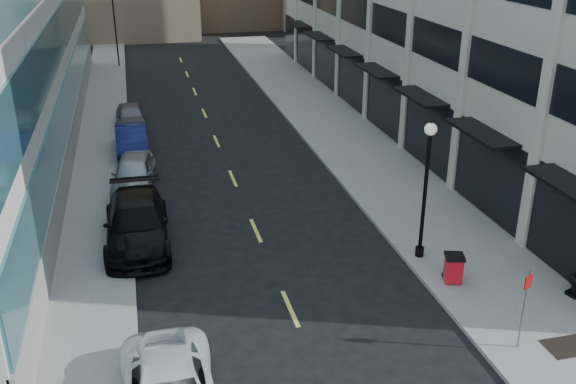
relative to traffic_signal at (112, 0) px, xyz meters
name	(u,v)px	position (x,y,z in m)	size (l,w,h in m)	color
sidewalk_right	(373,165)	(13.00, -28.00, -5.64)	(5.00, 80.00, 0.15)	gray
sidewalk_left	(99,189)	(-1.00, -28.00, -5.64)	(3.00, 80.00, 0.15)	gray
grate_far	(568,347)	(13.10, -44.20, -5.56)	(1.40, 1.00, 0.01)	black
road_centerline	(243,202)	(5.50, -31.00, -5.71)	(0.15, 68.20, 0.01)	#D8CC4C
traffic_signal	(112,0)	(0.00, 0.00, 0.00)	(0.66, 0.66, 6.98)	black
car_black_pickup	(137,223)	(0.70, -34.00, -4.83)	(2.48, 6.10, 1.77)	black
car_silver_sedan	(134,173)	(0.70, -28.23, -4.91)	(1.91, 4.74, 1.61)	#9FA2A8
car_blue_sedan	(132,140)	(0.70, -23.10, -4.92)	(1.68, 4.81, 1.59)	#151B50
car_grey_sedan	(131,116)	(0.71, -18.16, -4.97)	(1.76, 4.37, 1.49)	slate
trash_bin	(454,267)	(11.46, -39.91, -5.00)	(0.81, 0.81, 1.06)	red
lamppost	(426,179)	(11.12, -37.88, -2.39)	(0.45, 0.45, 5.41)	black
sign_post	(525,299)	(11.61, -43.84, -3.88)	(0.30, 0.13, 2.66)	slate
urn_planter	(576,283)	(15.10, -41.74, -5.07)	(0.59, 0.59, 0.82)	black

